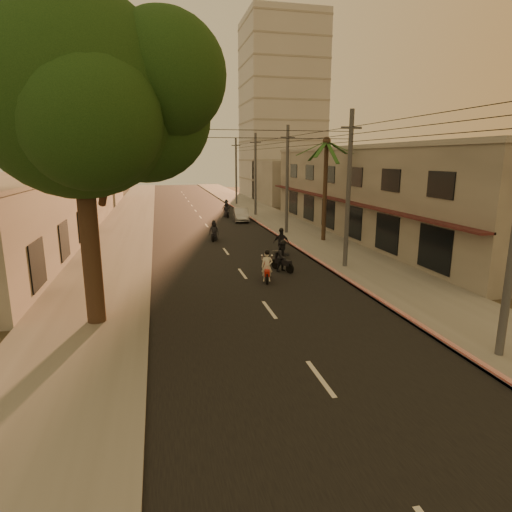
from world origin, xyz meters
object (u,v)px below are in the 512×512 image
(scooter_far_b, at_px, (226,207))
(scooter_far_c, at_px, (226,210))
(broadleaf_tree, at_px, (90,97))
(scooter_mid_a, at_px, (283,257))
(palm_tree, at_px, (327,147))
(parked_car, at_px, (241,215))
(scooter_mid_b, at_px, (281,243))
(scooter_far_a, at_px, (214,231))
(scooter_red, at_px, (267,267))

(scooter_far_b, bearing_deg, scooter_far_c, -86.86)
(broadleaf_tree, bearing_deg, scooter_mid_a, 33.13)
(palm_tree, relative_size, scooter_far_c, 4.70)
(scooter_far_b, height_order, scooter_far_c, scooter_far_c)
(palm_tree, relative_size, scooter_mid_a, 4.40)
(palm_tree, height_order, parked_car, palm_tree)
(parked_car, bearing_deg, scooter_far_c, 114.34)
(parked_car, bearing_deg, scooter_mid_b, -85.47)
(scooter_far_a, distance_m, scooter_far_c, 13.51)
(scooter_mid_a, distance_m, scooter_mid_b, 4.01)
(scooter_mid_b, relative_size, parked_car, 0.46)
(scooter_mid_a, distance_m, scooter_far_c, 23.26)
(scooter_far_a, height_order, scooter_far_c, scooter_far_c)
(scooter_mid_b, relative_size, scooter_far_a, 1.15)
(scooter_far_a, relative_size, scooter_far_c, 0.95)
(scooter_far_c, bearing_deg, broadleaf_tree, -110.82)
(scooter_red, xyz_separation_m, scooter_far_c, (1.80, 24.99, 0.00))
(parked_car, bearing_deg, scooter_mid_a, -88.01)
(scooter_red, bearing_deg, scooter_mid_a, 64.89)
(scooter_mid_a, bearing_deg, scooter_far_c, 64.79)
(scooter_red, xyz_separation_m, scooter_far_a, (-1.27, 11.84, -0.01))
(scooter_far_b, bearing_deg, palm_tree, -64.01)
(scooter_far_b, distance_m, parked_car, 6.71)
(scooter_far_c, bearing_deg, palm_tree, -74.09)
(scooter_far_a, height_order, scooter_far_b, scooter_far_a)
(scooter_red, height_order, parked_car, scooter_red)
(scooter_mid_b, xyz_separation_m, scooter_far_b, (-0.03, 22.96, -0.11))
(broadleaf_tree, relative_size, scooter_red, 7.01)
(broadleaf_tree, distance_m, parked_car, 29.10)
(broadleaf_tree, distance_m, scooter_mid_a, 13.17)
(palm_tree, relative_size, parked_car, 1.98)
(palm_tree, distance_m, scooter_far_a, 10.68)
(palm_tree, distance_m, scooter_red, 13.58)
(parked_car, bearing_deg, scooter_red, -91.31)
(scooter_far_b, xyz_separation_m, parked_car, (0.46, -6.70, -0.09))
(broadleaf_tree, relative_size, scooter_mid_b, 6.39)
(scooter_far_c, bearing_deg, scooter_mid_b, -91.17)
(scooter_mid_a, bearing_deg, scooter_far_a, 80.56)
(scooter_red, bearing_deg, scooter_far_a, 109.87)
(broadleaf_tree, bearing_deg, parked_car, 68.17)
(broadleaf_tree, distance_m, scooter_red, 11.59)
(scooter_mid_a, height_order, scooter_mid_b, scooter_mid_b)
(palm_tree, distance_m, scooter_far_b, 20.45)
(palm_tree, height_order, scooter_mid_a, palm_tree)
(scooter_mid_a, relative_size, parked_car, 0.45)
(palm_tree, height_order, scooter_mid_b, palm_tree)
(scooter_mid_b, height_order, scooter_far_c, scooter_mid_b)
(scooter_red, bearing_deg, parked_car, 96.38)
(broadleaf_tree, relative_size, parked_car, 2.92)
(broadleaf_tree, bearing_deg, scooter_red, 28.57)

